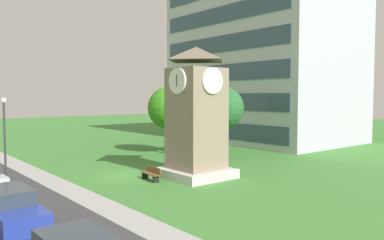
{
  "coord_description": "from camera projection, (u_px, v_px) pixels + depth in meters",
  "views": [
    {
      "loc": [
        22.79,
        -12.91,
        5.36
      ],
      "look_at": [
        1.66,
        4.48,
        3.7
      ],
      "focal_mm": 36.17,
      "sensor_mm": 36.0,
      "label": 1
    }
  ],
  "objects": [
    {
      "name": "clock_tower",
      "position": [
        196.0,
        121.0,
        25.49
      ],
      "size": [
        4.07,
        4.07,
        8.61
      ],
      "color": "gray",
      "rests_on": "ground"
    },
    {
      "name": "parked_car_blue",
      "position": [
        10.0,
        209.0,
        15.47
      ],
      "size": [
        4.79,
        1.94,
        1.69
      ],
      "color": "#23389E",
      "rests_on": "ground"
    },
    {
      "name": "tree_near_tower",
      "position": [
        222.0,
        108.0,
        34.0
      ],
      "size": [
        3.81,
        3.81,
        6.27
      ],
      "color": "#513823",
      "rests_on": "ground"
    },
    {
      "name": "park_bench",
      "position": [
        151.0,
        173.0,
        24.72
      ],
      "size": [
        1.84,
        0.65,
        0.88
      ],
      "color": "brown",
      "rests_on": "ground"
    },
    {
      "name": "kerb_strip",
      "position": [
        61.0,
        186.0,
        23.29
      ],
      "size": [
        120.0,
        1.6,
        0.01
      ],
      "primitive_type": "cube",
      "color": "#9E9E99",
      "rests_on": "ground"
    },
    {
      "name": "ground_plane",
      "position": [
        125.0,
        176.0,
        26.08
      ],
      "size": [
        160.0,
        160.0,
        0.0
      ],
      "primitive_type": "plane",
      "color": "#3D7A33"
    },
    {
      "name": "tree_streetside",
      "position": [
        169.0,
        108.0,
        35.94
      ],
      "size": [
        3.99,
        3.99,
        6.32
      ],
      "color": "#513823",
      "rests_on": "ground"
    },
    {
      "name": "office_building",
      "position": [
        263.0,
        62.0,
        47.49
      ],
      "size": [
        20.43,
        14.63,
        19.2
      ],
      "color": "#B7BCC6",
      "rests_on": "ground"
    },
    {
      "name": "street_lamp",
      "position": [
        4.0,
        127.0,
        25.94
      ],
      "size": [
        0.36,
        0.36,
        5.29
      ],
      "color": "#333338",
      "rests_on": "ground"
    }
  ]
}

